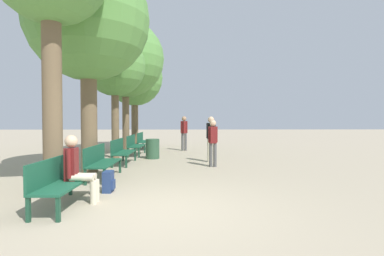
{
  "coord_description": "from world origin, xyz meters",
  "views": [
    {
      "loc": [
        0.54,
        -5.19,
        1.58
      ],
      "look_at": [
        0.7,
        5.08,
        1.28
      ],
      "focal_mm": 28.0,
      "sensor_mm": 36.0,
      "label": 1
    }
  ],
  "objects_px": {
    "person_seated": "(78,167)",
    "backpack": "(109,182)",
    "bench_row_1": "(100,160)",
    "tree_row_4": "(135,78)",
    "pedestrian_far": "(184,131)",
    "trash_bin": "(153,149)",
    "bench_row_4": "(143,140)",
    "bench_row_3": "(134,144)",
    "tree_row_2": "(115,66)",
    "pedestrian_near": "(211,136)",
    "tree_row_1": "(88,21)",
    "pedestrian_mid": "(213,140)",
    "tree_row_3": "(125,59)",
    "bench_row_2": "(121,150)",
    "bench_row_0": "(59,179)"
  },
  "relations": [
    {
      "from": "person_seated",
      "to": "bench_row_1",
      "type": "bearing_deg",
      "value": 96.06
    },
    {
      "from": "bench_row_4",
      "to": "trash_bin",
      "type": "relative_size",
      "value": 2.23
    },
    {
      "from": "tree_row_2",
      "to": "trash_bin",
      "type": "distance_m",
      "value": 3.65
    },
    {
      "from": "bench_row_2",
      "to": "pedestrian_far",
      "type": "distance_m",
      "value": 4.98
    },
    {
      "from": "tree_row_3",
      "to": "pedestrian_far",
      "type": "xyz_separation_m",
      "value": [
        2.76,
        0.76,
        -3.42
      ]
    },
    {
      "from": "bench_row_1",
      "to": "tree_row_1",
      "type": "xyz_separation_m",
      "value": [
        -0.6,
        0.96,
        3.99
      ]
    },
    {
      "from": "pedestrian_far",
      "to": "trash_bin",
      "type": "distance_m",
      "value": 3.32
    },
    {
      "from": "pedestrian_mid",
      "to": "pedestrian_far",
      "type": "bearing_deg",
      "value": 101.2
    },
    {
      "from": "bench_row_3",
      "to": "tree_row_4",
      "type": "distance_m",
      "value": 4.93
    },
    {
      "from": "bench_row_2",
      "to": "tree_row_3",
      "type": "height_order",
      "value": "tree_row_3"
    },
    {
      "from": "person_seated",
      "to": "backpack",
      "type": "height_order",
      "value": "person_seated"
    },
    {
      "from": "tree_row_2",
      "to": "trash_bin",
      "type": "relative_size",
      "value": 6.34
    },
    {
      "from": "pedestrian_mid",
      "to": "bench_row_0",
      "type": "bearing_deg",
      "value": -125.3
    },
    {
      "from": "tree_row_2",
      "to": "tree_row_3",
      "type": "distance_m",
      "value": 2.2
    },
    {
      "from": "tree_row_1",
      "to": "backpack",
      "type": "xyz_separation_m",
      "value": [
        1.2,
        -2.44,
        -4.26
      ]
    },
    {
      "from": "bench_row_3",
      "to": "person_seated",
      "type": "height_order",
      "value": "person_seated"
    },
    {
      "from": "bench_row_0",
      "to": "pedestrian_mid",
      "type": "distance_m",
      "value": 5.5
    },
    {
      "from": "person_seated",
      "to": "trash_bin",
      "type": "bearing_deg",
      "value": 83.86
    },
    {
      "from": "bench_row_3",
      "to": "pedestrian_mid",
      "type": "height_order",
      "value": "pedestrian_mid"
    },
    {
      "from": "bench_row_2",
      "to": "trash_bin",
      "type": "height_order",
      "value": "bench_row_2"
    },
    {
      "from": "pedestrian_near",
      "to": "pedestrian_far",
      "type": "height_order",
      "value": "pedestrian_far"
    },
    {
      "from": "bench_row_3",
      "to": "trash_bin",
      "type": "bearing_deg",
      "value": -50.65
    },
    {
      "from": "bench_row_3",
      "to": "tree_row_4",
      "type": "relative_size",
      "value": 0.32
    },
    {
      "from": "backpack",
      "to": "trash_bin",
      "type": "relative_size",
      "value": 0.58
    },
    {
      "from": "backpack",
      "to": "pedestrian_mid",
      "type": "bearing_deg",
      "value": 52.99
    },
    {
      "from": "pedestrian_far",
      "to": "bench_row_1",
      "type": "bearing_deg",
      "value": -107.08
    },
    {
      "from": "tree_row_4",
      "to": "pedestrian_near",
      "type": "height_order",
      "value": "tree_row_4"
    },
    {
      "from": "bench_row_1",
      "to": "person_seated",
      "type": "bearing_deg",
      "value": -83.94
    },
    {
      "from": "person_seated",
      "to": "backpack",
      "type": "bearing_deg",
      "value": 67.03
    },
    {
      "from": "tree_row_4",
      "to": "bench_row_3",
      "type": "bearing_deg",
      "value": -80.46
    },
    {
      "from": "bench_row_3",
      "to": "tree_row_3",
      "type": "bearing_deg",
      "value": 117.81
    },
    {
      "from": "bench_row_4",
      "to": "tree_row_2",
      "type": "distance_m",
      "value": 4.79
    },
    {
      "from": "bench_row_0",
      "to": "pedestrian_near",
      "type": "xyz_separation_m",
      "value": [
        3.19,
        5.53,
        0.47
      ]
    },
    {
      "from": "pedestrian_mid",
      "to": "trash_bin",
      "type": "distance_m",
      "value": 3.1
    },
    {
      "from": "bench_row_2",
      "to": "person_seated",
      "type": "height_order",
      "value": "person_seated"
    },
    {
      "from": "tree_row_3",
      "to": "person_seated",
      "type": "relative_size",
      "value": 4.86
    },
    {
      "from": "tree_row_3",
      "to": "pedestrian_mid",
      "type": "height_order",
      "value": "tree_row_3"
    },
    {
      "from": "trash_bin",
      "to": "bench_row_4",
      "type": "bearing_deg",
      "value": 104.1
    },
    {
      "from": "person_seated",
      "to": "pedestrian_near",
      "type": "distance_m",
      "value": 6.07
    },
    {
      "from": "bench_row_1",
      "to": "tree_row_4",
      "type": "relative_size",
      "value": 0.32
    },
    {
      "from": "bench_row_2",
      "to": "tree_row_4",
      "type": "relative_size",
      "value": 0.32
    },
    {
      "from": "bench_row_3",
      "to": "tree_row_3",
      "type": "height_order",
      "value": "tree_row_3"
    },
    {
      "from": "tree_row_1",
      "to": "person_seated",
      "type": "relative_size",
      "value": 4.92
    },
    {
      "from": "bench_row_4",
      "to": "pedestrian_far",
      "type": "distance_m",
      "value": 2.31
    },
    {
      "from": "bench_row_4",
      "to": "tree_row_1",
      "type": "distance_m",
      "value": 7.84
    },
    {
      "from": "tree_row_2",
      "to": "pedestrian_far",
      "type": "distance_m",
      "value": 4.8
    },
    {
      "from": "bench_row_4",
      "to": "pedestrian_mid",
      "type": "bearing_deg",
      "value": -61.23
    },
    {
      "from": "bench_row_2",
      "to": "tree_row_3",
      "type": "xyz_separation_m",
      "value": [
        -0.6,
        3.7,
        3.91
      ]
    },
    {
      "from": "bench_row_3",
      "to": "bench_row_4",
      "type": "relative_size",
      "value": 1.0
    },
    {
      "from": "trash_bin",
      "to": "tree_row_1",
      "type": "bearing_deg",
      "value": -116.71
    }
  ]
}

